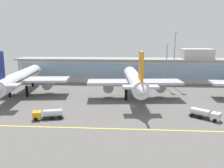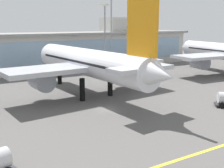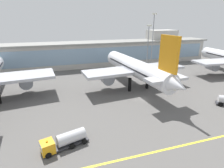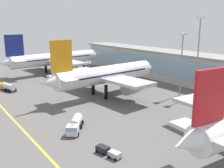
{
  "view_description": "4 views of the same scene",
  "coord_description": "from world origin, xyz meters",
  "px_view_note": "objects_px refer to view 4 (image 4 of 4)",
  "views": [
    {
      "loc": [
        -0.46,
        -83.05,
        24.57
      ],
      "look_at": [
        -6.87,
        7.64,
        6.39
      ],
      "focal_mm": 38.5,
      "sensor_mm": 36.0,
      "label": 1
    },
    {
      "loc": [
        -25.46,
        -44.8,
        15.96
      ],
      "look_at": [
        3.95,
        4.66,
        3.55
      ],
      "focal_mm": 45.82,
      "sensor_mm": 36.0,
      "label": 2
    },
    {
      "loc": [
        -24.23,
        -45.52,
        23.39
      ],
      "look_at": [
        -9.35,
        2.72,
        5.19
      ],
      "focal_mm": 28.51,
      "sensor_mm": 36.0,
      "label": 3
    },
    {
      "loc": [
        74.28,
        -38.08,
        24.83
      ],
      "look_at": [
        7.59,
        9.44,
        5.32
      ],
      "focal_mm": 41.75,
      "sensor_mm": 36.0,
      "label": 4
    }
  ],
  "objects_px": {
    "airliner_near_left": "(55,59)",
    "fuel_tanker_truck": "(7,87)",
    "apron_light_mast_west": "(199,47)",
    "airliner_near_right": "(106,75)",
    "baggage_tug_near": "(75,125)",
    "service_truck_far": "(108,151)",
    "apron_light_mast_centre": "(182,55)"
  },
  "relations": [
    {
      "from": "airliner_near_right",
      "to": "apron_light_mast_west",
      "type": "distance_m",
      "value": 31.93
    },
    {
      "from": "airliner_near_left",
      "to": "apron_light_mast_centre",
      "type": "xyz_separation_m",
      "value": [
        63.18,
        18.26,
        7.06
      ]
    },
    {
      "from": "apron_light_mast_west",
      "to": "airliner_near_right",
      "type": "bearing_deg",
      "value": -129.74
    },
    {
      "from": "airliner_near_right",
      "to": "fuel_tanker_truck",
      "type": "height_order",
      "value": "airliner_near_right"
    },
    {
      "from": "airliner_near_right",
      "to": "apron_light_mast_centre",
      "type": "relative_size",
      "value": 2.29
    },
    {
      "from": "service_truck_far",
      "to": "airliner_near_left",
      "type": "bearing_deg",
      "value": -29.47
    },
    {
      "from": "baggage_tug_near",
      "to": "apron_light_mast_west",
      "type": "height_order",
      "value": "apron_light_mast_west"
    },
    {
      "from": "fuel_tanker_truck",
      "to": "apron_light_mast_centre",
      "type": "bearing_deg",
      "value": -147.73
    },
    {
      "from": "airliner_near_right",
      "to": "apron_light_mast_west",
      "type": "height_order",
      "value": "apron_light_mast_west"
    },
    {
      "from": "fuel_tanker_truck",
      "to": "service_truck_far",
      "type": "bearing_deg",
      "value": 167.19
    },
    {
      "from": "airliner_near_right",
      "to": "baggage_tug_near",
      "type": "distance_m",
      "value": 31.72
    },
    {
      "from": "fuel_tanker_truck",
      "to": "service_truck_far",
      "type": "distance_m",
      "value": 61.88
    },
    {
      "from": "fuel_tanker_truck",
      "to": "baggage_tug_near",
      "type": "distance_m",
      "value": 47.84
    },
    {
      "from": "baggage_tug_near",
      "to": "apron_light_mast_west",
      "type": "xyz_separation_m",
      "value": [
        -1.59,
        46.42,
        15.57
      ]
    },
    {
      "from": "service_truck_far",
      "to": "apron_light_mast_centre",
      "type": "distance_m",
      "value": 49.7
    },
    {
      "from": "baggage_tug_near",
      "to": "airliner_near_left",
      "type": "bearing_deg",
      "value": -162.27
    },
    {
      "from": "airliner_near_right",
      "to": "apron_light_mast_centre",
      "type": "distance_m",
      "value": 26.38
    },
    {
      "from": "airliner_near_left",
      "to": "apron_light_mast_west",
      "type": "height_order",
      "value": "apron_light_mast_west"
    },
    {
      "from": "airliner_near_left",
      "to": "fuel_tanker_truck",
      "type": "bearing_deg",
      "value": -149.75
    },
    {
      "from": "apron_light_mast_west",
      "to": "apron_light_mast_centre",
      "type": "xyz_separation_m",
      "value": [
        -4.04,
        -3.09,
        -2.86
      ]
    },
    {
      "from": "service_truck_far",
      "to": "airliner_near_right",
      "type": "bearing_deg",
      "value": -46.08
    },
    {
      "from": "airliner_near_left",
      "to": "service_truck_far",
      "type": "distance_m",
      "value": 86.91
    },
    {
      "from": "airliner_near_right",
      "to": "apron_light_mast_west",
      "type": "xyz_separation_m",
      "value": [
        19.42,
        23.36,
        9.82
      ]
    },
    {
      "from": "airliner_near_right",
      "to": "service_truck_far",
      "type": "bearing_deg",
      "value": -128.94
    },
    {
      "from": "apron_light_mast_centre",
      "to": "service_truck_far",
      "type": "bearing_deg",
      "value": -65.67
    },
    {
      "from": "fuel_tanker_truck",
      "to": "apron_light_mast_centre",
      "type": "relative_size",
      "value": 0.44
    },
    {
      "from": "airliner_near_right",
      "to": "fuel_tanker_truck",
      "type": "xyz_separation_m",
      "value": [
        -26.7,
        -26.51,
        -5.75
      ]
    },
    {
      "from": "fuel_tanker_truck",
      "to": "baggage_tug_near",
      "type": "bearing_deg",
      "value": 168.38
    },
    {
      "from": "fuel_tanker_truck",
      "to": "apron_light_mast_west",
      "type": "distance_m",
      "value": 69.69
    },
    {
      "from": "airliner_near_right",
      "to": "service_truck_far",
      "type": "relative_size",
      "value": 8.45
    },
    {
      "from": "fuel_tanker_truck",
      "to": "apron_light_mast_west",
      "type": "bearing_deg",
      "value": -148.52
    },
    {
      "from": "baggage_tug_near",
      "to": "apron_light_mast_centre",
      "type": "xyz_separation_m",
      "value": [
        -5.64,
        43.33,
        12.71
      ]
    }
  ]
}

